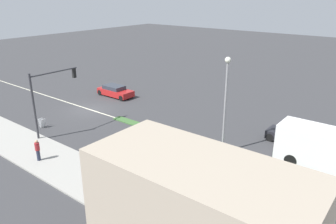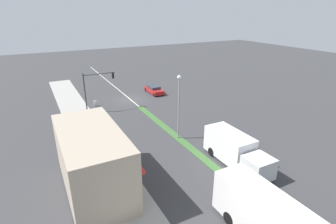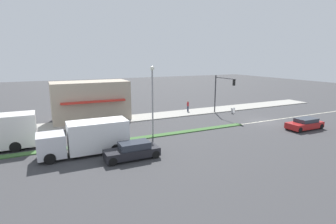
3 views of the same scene
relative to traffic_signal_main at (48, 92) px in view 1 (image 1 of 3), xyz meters
The scene contains 10 objects.
ground_plane 17.14m from the traffic_signal_main, 111.53° to the left, with size 160.00×160.00×0.00m, color #38383A.
lane_marking_center 7.67m from the traffic_signal_main, 157.97° to the right, with size 0.16×60.00×0.01m, color beige.
building_corner_store 18.57m from the traffic_signal_main, 76.10° to the left, with size 5.24×9.78×5.12m.
traffic_signal_main is the anchor object (origin of this frame).
street_lamp 14.77m from the traffic_signal_main, 114.55° to the left, with size 0.44×0.44×7.37m.
pedestrian 5.81m from the traffic_signal_main, 44.93° to the left, with size 0.34×0.34×1.63m.
warning_aframe_sign 4.09m from the traffic_signal_main, 97.93° to the right, with size 0.45×0.53×0.84m.
delivery_truck 22.22m from the traffic_signal_main, 112.14° to the left, with size 2.44×7.50×2.87m.
sedan_dark 20.83m from the traffic_signal_main, 122.73° to the left, with size 1.76×4.54×1.43m.
hatchback_red 12.24m from the traffic_signal_main, 160.62° to the right, with size 1.90×4.52×1.30m.
Camera 1 is at (20.65, 26.69, 11.75)m, focal length 35.00 mm.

